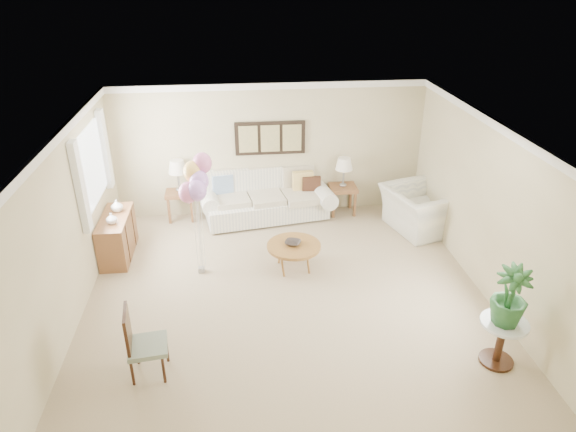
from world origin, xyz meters
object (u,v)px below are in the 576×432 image
at_px(sofa, 266,199).
at_px(balloon_cluster, 196,182).
at_px(coffee_table, 294,247).
at_px(accent_chair, 141,342).
at_px(armchair, 418,210).

xyz_separation_m(sofa, balloon_cluster, (-1.17, -1.93, 1.23)).
bearing_deg(coffee_table, sofa, 99.04).
distance_m(accent_chair, balloon_cluster, 2.60).
bearing_deg(coffee_table, armchair, 24.41).
bearing_deg(accent_chair, balloon_cluster, 74.42).
xyz_separation_m(coffee_table, accent_chair, (-2.12, -2.21, 0.08)).
distance_m(armchair, accent_chair, 5.69).
bearing_deg(armchair, coffee_table, 98.72).
bearing_deg(sofa, accent_chair, -113.24).
distance_m(coffee_table, accent_chair, 3.06).
height_order(sofa, balloon_cluster, balloon_cluster).
bearing_deg(armchair, balloon_cluster, 89.50).
height_order(coffee_table, accent_chair, accent_chair).
bearing_deg(coffee_table, balloon_cluster, 178.08).
bearing_deg(balloon_cluster, accent_chair, -105.58).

